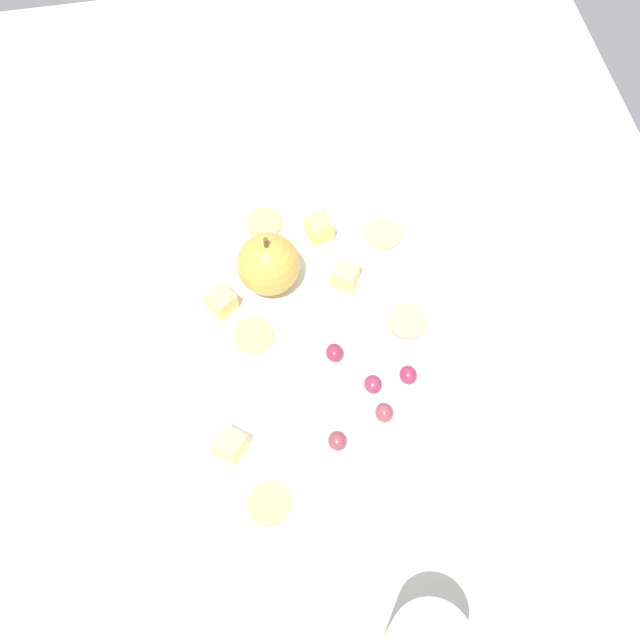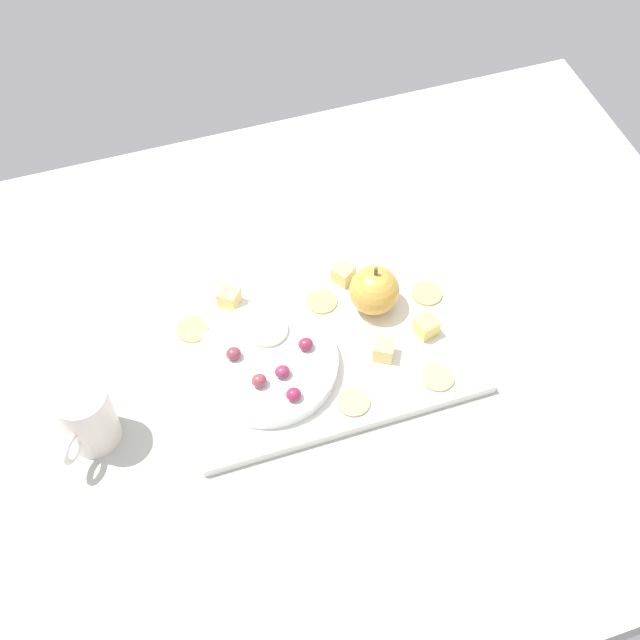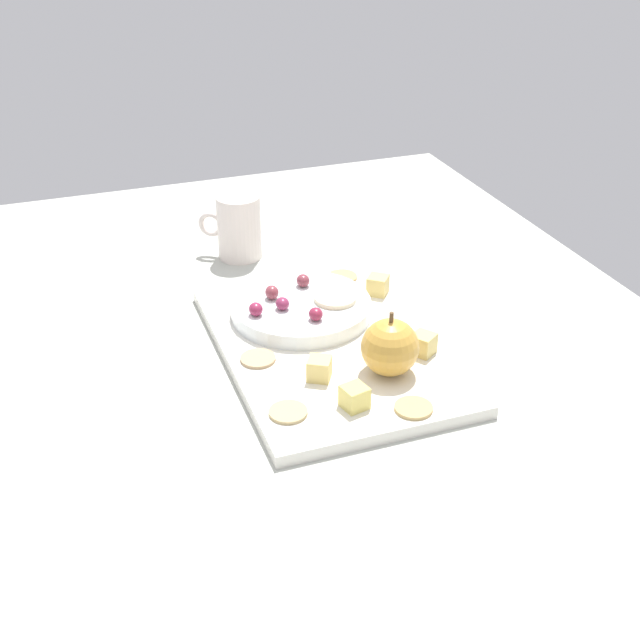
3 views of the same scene
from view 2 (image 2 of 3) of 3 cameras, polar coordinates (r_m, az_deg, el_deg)
table at (r=115.59cm, az=-1.15°, el=-2.96°), size 126.39×91.56×4.86cm
platter at (r=112.96cm, az=0.18°, el=-2.03°), size 38.81×25.81×1.55cm
serving_dish at (r=109.87cm, az=-3.57°, el=-2.95°), size 18.44×18.44×2.00cm
apple_whole at (r=113.82cm, az=3.69°, el=2.02°), size 6.83×6.83×6.83cm
apple_stem at (r=110.68cm, az=3.80°, el=3.30°), size 0.50×0.50×1.20cm
cheese_cube_0 at (r=113.47cm, az=7.20°, el=-0.45°), size 3.15×3.15×2.62cm
cheese_cube_1 at (r=110.79cm, az=4.33°, el=-2.01°), size 3.58×3.58×2.62cm
cheese_cube_2 at (r=118.10cm, az=1.58°, el=3.14°), size 3.65×3.65×2.62cm
cheese_cube_3 at (r=116.18cm, az=-6.16°, el=1.54°), size 3.68×3.68×2.62cm
cracker_0 at (r=118.27cm, az=7.24°, el=1.80°), size 4.27×4.27×0.40cm
cracker_1 at (r=107.63cm, az=2.27°, el=-5.56°), size 4.27×4.27×0.40cm
cracker_2 at (r=114.95cm, az=-8.63°, el=-0.64°), size 4.27×4.27×0.40cm
cracker_3 at (r=110.50cm, az=7.97°, el=-3.87°), size 4.27×4.27×0.40cm
cracker_4 at (r=116.46cm, az=0.11°, el=1.27°), size 4.27×4.27×0.40cm
grape_0 at (r=106.27cm, az=-4.14°, el=-4.10°), size 1.97×1.77×1.86cm
grape_1 at (r=109.09cm, az=-1.16°, el=-1.69°), size 1.97×1.77×1.65cm
grape_2 at (r=108.89cm, az=-5.87°, el=-2.24°), size 1.97×1.77×1.70cm
grape_3 at (r=105.09cm, az=-1.80°, el=-5.04°), size 1.97×1.77×1.72cm
grape_4 at (r=106.95cm, az=-2.55°, el=-3.51°), size 1.97×1.77×1.61cm
apple_slice_0 at (r=111.32cm, az=-3.60°, el=-0.64°), size 5.61×5.61×0.60cm
cup at (r=106.62cm, az=-15.47°, el=-6.34°), size 7.16×9.02×9.89cm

